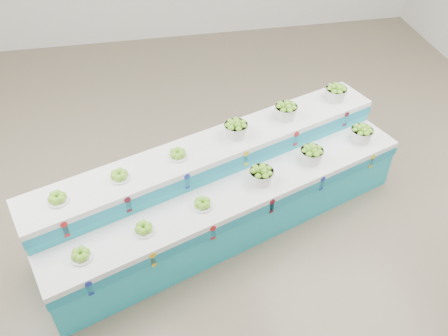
# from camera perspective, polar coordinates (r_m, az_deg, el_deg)

# --- Properties ---
(ground) EXTENTS (10.00, 10.00, 0.00)m
(ground) POSITION_cam_1_polar(r_m,az_deg,el_deg) (6.15, -0.16, -4.67)
(ground) COLOR #776751
(ground) RESTS_ON ground
(display_stand) EXTENTS (4.64, 2.62, 1.02)m
(display_stand) POSITION_cam_1_polar(r_m,az_deg,el_deg) (5.63, -0.00, -2.75)
(display_stand) COLOR #24ADC3
(display_stand) RESTS_ON ground
(plate_lower_left) EXTENTS (0.29, 0.29, 0.10)m
(plate_lower_left) POSITION_cam_1_polar(r_m,az_deg,el_deg) (4.86, -16.97, -9.96)
(plate_lower_left) COLOR white
(plate_lower_left) RESTS_ON display_stand
(plate_lower_mid) EXTENTS (0.29, 0.29, 0.10)m
(plate_lower_mid) POSITION_cam_1_polar(r_m,az_deg,el_deg) (4.94, -9.70, -7.15)
(plate_lower_mid) COLOR white
(plate_lower_mid) RESTS_ON display_stand
(plate_lower_right) EXTENTS (0.29, 0.29, 0.10)m
(plate_lower_right) POSITION_cam_1_polar(r_m,az_deg,el_deg) (5.12, -2.60, -4.26)
(plate_lower_right) COLOR white
(plate_lower_right) RESTS_ON display_stand
(basket_lower_left) EXTENTS (0.36, 0.36, 0.22)m
(basket_lower_left) POSITION_cam_1_polar(r_m,az_deg,el_deg) (5.37, 4.54, -0.84)
(basket_lower_left) COLOR silver
(basket_lower_left) RESTS_ON display_stand
(basket_lower_mid) EXTENTS (0.36, 0.36, 0.22)m
(basket_lower_mid) POSITION_cam_1_polar(r_m,az_deg,el_deg) (5.74, 10.55, 1.68)
(basket_lower_mid) COLOR silver
(basket_lower_mid) RESTS_ON display_stand
(basket_lower_right) EXTENTS (0.36, 0.36, 0.22)m
(basket_lower_right) POSITION_cam_1_polar(r_m,az_deg,el_deg) (6.21, 16.30, 4.06)
(basket_lower_right) COLOR silver
(basket_lower_right) RESTS_ON display_stand
(plate_upper_left) EXTENTS (0.29, 0.29, 0.10)m
(plate_upper_left) POSITION_cam_1_polar(r_m,az_deg,el_deg) (5.04, -19.55, -3.39)
(plate_upper_left) COLOR white
(plate_upper_left) RESTS_ON display_stand
(plate_upper_mid) EXTENTS (0.29, 0.29, 0.10)m
(plate_upper_mid) POSITION_cam_1_polar(r_m,az_deg,el_deg) (5.12, -12.56, -0.82)
(plate_upper_mid) COLOR white
(plate_upper_mid) RESTS_ON display_stand
(plate_upper_right) EXTENTS (0.29, 0.29, 0.10)m
(plate_upper_right) POSITION_cam_1_polar(r_m,az_deg,el_deg) (5.29, -5.62, 1.76)
(plate_upper_right) COLOR white
(plate_upper_right) RESTS_ON display_stand
(basket_upper_left) EXTENTS (0.36, 0.36, 0.22)m
(basket_upper_left) POSITION_cam_1_polar(r_m,az_deg,el_deg) (5.54, 1.45, 4.80)
(basket_upper_left) COLOR silver
(basket_upper_left) RESTS_ON display_stand
(basket_upper_mid) EXTENTS (0.36, 0.36, 0.22)m
(basket_upper_mid) POSITION_cam_1_polar(r_m,az_deg,el_deg) (5.89, 7.50, 6.93)
(basket_upper_mid) COLOR silver
(basket_upper_mid) RESTS_ON display_stand
(basket_upper_right) EXTENTS (0.36, 0.36, 0.22)m
(basket_upper_right) POSITION_cam_1_polar(r_m,az_deg,el_deg) (6.35, 13.38, 8.90)
(basket_upper_right) COLOR silver
(basket_upper_right) RESTS_ON display_stand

